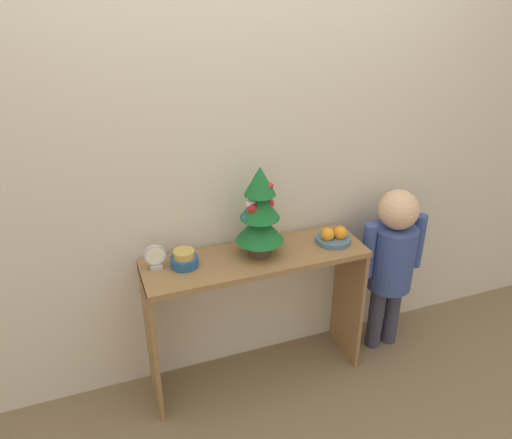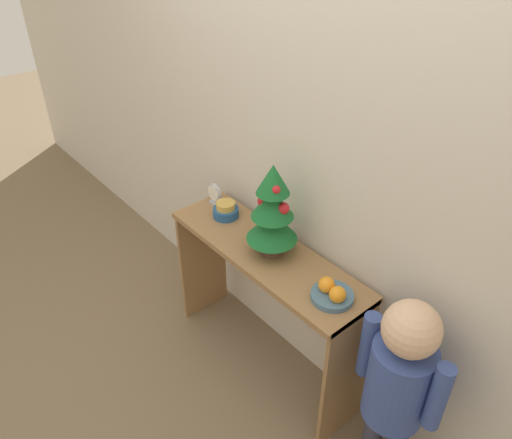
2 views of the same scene
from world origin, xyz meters
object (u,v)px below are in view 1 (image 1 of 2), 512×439
object	(u,v)px
desk_clock	(155,257)
singing_bowl	(184,259)
child_figure	(392,255)
fruit_bowl	(334,237)
mini_tree	(260,212)

from	to	relation	value
desk_clock	singing_bowl	bearing A→B (deg)	-10.83
child_figure	fruit_bowl	bearing A→B (deg)	178.95
fruit_bowl	singing_bowl	world-z (taller)	fruit_bowl
fruit_bowl	singing_bowl	bearing A→B (deg)	177.20
mini_tree	child_figure	size ratio (longest dim) A/B	0.46
singing_bowl	desk_clock	world-z (taller)	desk_clock
child_figure	mini_tree	bearing A→B (deg)	177.98
fruit_bowl	singing_bowl	xyz separation A→B (m)	(-0.79, 0.04, 0.01)
desk_clock	mini_tree	bearing A→B (deg)	-4.81
mini_tree	fruit_bowl	world-z (taller)	mini_tree
mini_tree	child_figure	xyz separation A→B (m)	(0.79, -0.03, -0.38)
singing_bowl	child_figure	world-z (taller)	child_figure
desk_clock	child_figure	xyz separation A→B (m)	(1.30, -0.07, -0.21)
mini_tree	child_figure	world-z (taller)	mini_tree
singing_bowl	desk_clock	distance (m)	0.14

